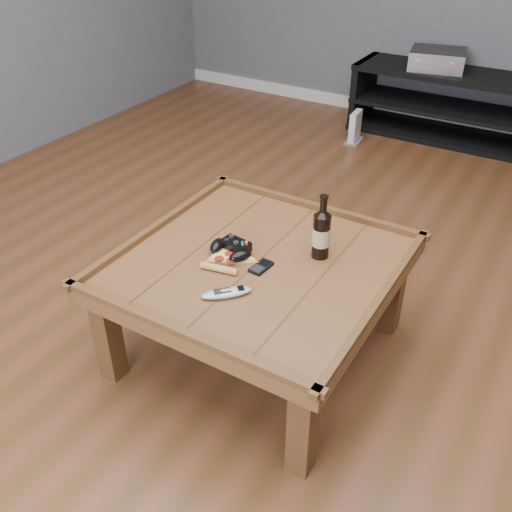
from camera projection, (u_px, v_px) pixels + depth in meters
The scene contains 11 objects.
ground at pixel (258, 349), 2.42m from camera, with size 6.00×6.00×0.00m, color #4C2E15.
baseboard at pixel (451, 121), 4.52m from camera, with size 5.00×0.02×0.10m, color silver.
coffee_table at pixel (258, 274), 2.20m from camera, with size 1.03×1.03×0.48m.
media_console at pixel (447, 106), 4.24m from camera, with size 1.40×0.45×0.50m.
beer_bottle at pixel (321, 233), 2.14m from camera, with size 0.07×0.07×0.26m.
game_controller at pixel (231, 248), 2.20m from camera, with size 0.20×0.14×0.05m.
pizza_slice at pixel (228, 258), 2.17m from camera, with size 0.20×0.28×0.03m.
smartphone at pixel (261, 267), 2.13m from camera, with size 0.06×0.10×0.01m.
remote_control at pixel (227, 293), 1.98m from camera, with size 0.17×0.17×0.03m.
av_receiver at pixel (437, 59), 4.11m from camera, with size 0.44×0.39×0.13m.
game_console at pixel (355, 129), 4.24m from camera, with size 0.12×0.19×0.23m.
Camera 1 is at (0.92, -1.54, 1.67)m, focal length 40.00 mm.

